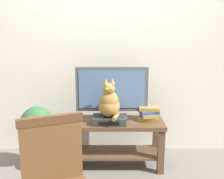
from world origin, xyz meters
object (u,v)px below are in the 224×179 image
(tv_stand, at_px, (112,135))
(wooden_chair, at_px, (56,178))
(book_stack, at_px, (149,114))
(cat, at_px, (109,103))
(potted_plant, at_px, (38,131))
(media_box, at_px, (109,120))
(tv, at_px, (112,92))

(tv_stand, xyz_separation_m, wooden_chair, (-0.38, -1.22, 0.17))
(book_stack, bearing_deg, cat, -165.51)
(tv_stand, height_order, book_stack, book_stack)
(tv_stand, xyz_separation_m, potted_plant, (-0.81, -0.09, 0.08))
(tv_stand, relative_size, wooden_chair, 1.21)
(tv_stand, xyz_separation_m, book_stack, (0.42, 0.03, 0.24))
(tv_stand, distance_m, cat, 0.41)
(media_box, bearing_deg, tv_stand, 67.56)
(tv, relative_size, cat, 1.87)
(book_stack, bearing_deg, tv_stand, -175.52)
(tv, relative_size, wooden_chair, 0.84)
(tv, height_order, wooden_chair, tv)
(tv_stand, bearing_deg, media_box, -112.44)
(tv, distance_m, cat, 0.19)
(media_box, bearing_deg, wooden_chair, -106.92)
(cat, height_order, wooden_chair, cat)
(tv_stand, relative_size, book_stack, 4.59)
(cat, relative_size, wooden_chair, 0.45)
(book_stack, bearing_deg, tv, 172.75)
(tv_stand, bearing_deg, cat, -108.23)
(wooden_chair, height_order, potted_plant, wooden_chair)
(book_stack, height_order, potted_plant, potted_plant)
(tv_stand, height_order, media_box, media_box)
(tv, height_order, potted_plant, tv)
(media_box, xyz_separation_m, book_stack, (0.44, 0.10, 0.03))
(media_box, bearing_deg, book_stack, 12.79)
(media_box, height_order, book_stack, book_stack)
(wooden_chair, bearing_deg, cat, 72.83)
(media_box, relative_size, wooden_chair, 0.37)
(tv, bearing_deg, tv_stand, -90.02)
(tv, xyz_separation_m, media_box, (-0.03, -0.15, -0.28))
(book_stack, distance_m, potted_plant, 1.24)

